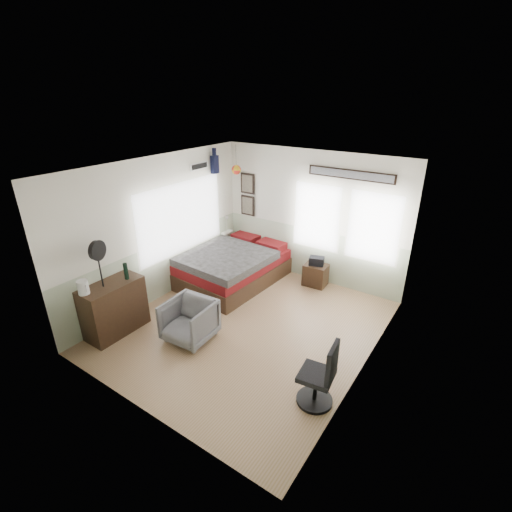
{
  "coord_description": "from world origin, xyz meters",
  "views": [
    {
      "loc": [
        3.11,
        -4.35,
        3.74
      ],
      "look_at": [
        -0.1,
        0.4,
        1.15
      ],
      "focal_mm": 26.0,
      "sensor_mm": 36.0,
      "label": 1
    }
  ],
  "objects_px": {
    "armchair": "(189,321)",
    "nightstand": "(316,275)",
    "task_chair": "(320,380)",
    "bed": "(233,267)",
    "dresser": "(114,308)"
  },
  "relations": [
    {
      "from": "armchair",
      "to": "task_chair",
      "type": "distance_m",
      "value": 2.33
    },
    {
      "from": "bed",
      "to": "nightstand",
      "type": "relative_size",
      "value": 4.96
    },
    {
      "from": "armchair",
      "to": "task_chair",
      "type": "height_order",
      "value": "task_chair"
    },
    {
      "from": "bed",
      "to": "task_chair",
      "type": "distance_m",
      "value": 3.6
    },
    {
      "from": "bed",
      "to": "dresser",
      "type": "distance_m",
      "value": 2.56
    },
    {
      "from": "armchair",
      "to": "nightstand",
      "type": "distance_m",
      "value": 2.95
    },
    {
      "from": "bed",
      "to": "armchair",
      "type": "relative_size",
      "value": 3.05
    },
    {
      "from": "nightstand",
      "to": "task_chair",
      "type": "relative_size",
      "value": 0.48
    },
    {
      "from": "dresser",
      "to": "nightstand",
      "type": "height_order",
      "value": "dresser"
    },
    {
      "from": "armchair",
      "to": "nightstand",
      "type": "relative_size",
      "value": 1.63
    },
    {
      "from": "dresser",
      "to": "nightstand",
      "type": "xyz_separation_m",
      "value": [
        2.05,
        3.34,
        -0.22
      ]
    },
    {
      "from": "dresser",
      "to": "armchair",
      "type": "distance_m",
      "value": 1.28
    },
    {
      "from": "bed",
      "to": "task_chair",
      "type": "xyz_separation_m",
      "value": [
        2.96,
        -2.05,
        0.04
      ]
    },
    {
      "from": "bed",
      "to": "dresser",
      "type": "bearing_deg",
      "value": -98.67
    },
    {
      "from": "bed",
      "to": "dresser",
      "type": "height_order",
      "value": "dresser"
    }
  ]
}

